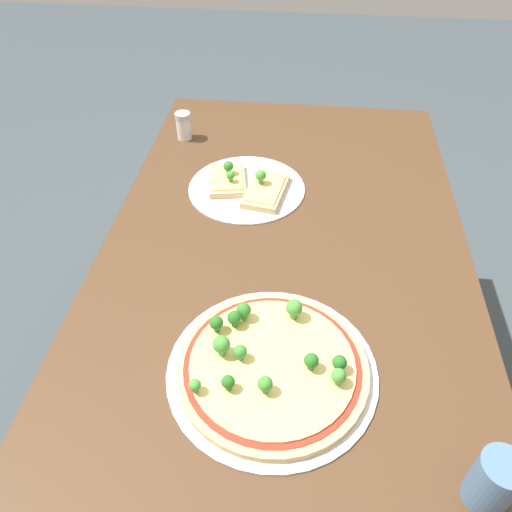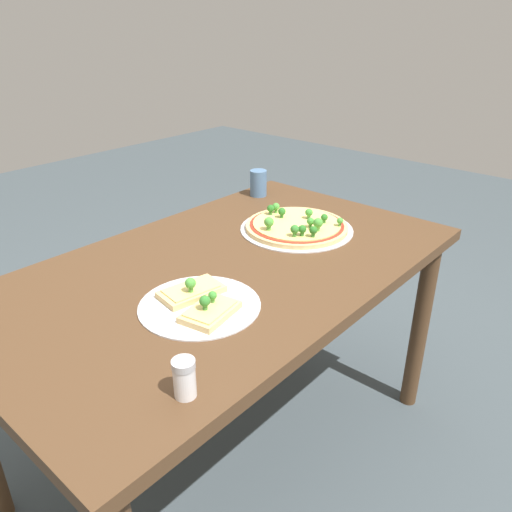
{
  "view_description": "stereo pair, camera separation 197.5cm",
  "coord_description": "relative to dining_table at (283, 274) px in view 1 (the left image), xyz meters",
  "views": [
    {
      "loc": [
        0.84,
        0.03,
        1.48
      ],
      "look_at": [
        0.06,
        -0.06,
        0.75
      ],
      "focal_mm": 35.0,
      "sensor_mm": 36.0,
      "label": 1
    },
    {
      "loc": [
        -0.9,
        -0.9,
        1.37
      ],
      "look_at": [
        0.06,
        -0.06,
        0.75
      ],
      "focal_mm": 35.0,
      "sensor_mm": 36.0,
      "label": 2
    }
  ],
  "objects": [
    {
      "name": "pizza_tray_slice",
      "position": [
        -0.21,
        -0.11,
        0.1
      ],
      "size": [
        0.3,
        0.3,
        0.06
      ],
      "color": "silver",
      "rests_on": "dining_table"
    },
    {
      "name": "ground_plane",
      "position": [
        0.0,
        0.0,
        -0.64
      ],
      "size": [
        8.0,
        8.0,
        0.0
      ],
      "primitive_type": "plane",
      "color": "#3D474C"
    },
    {
      "name": "dining_table",
      "position": [
        0.0,
        0.0,
        0.0
      ],
      "size": [
        1.39,
        0.82,
        0.73
      ],
      "color": "#4C331E",
      "rests_on": "ground_plane"
    },
    {
      "name": "drinking_cup",
      "position": [
        0.51,
        0.32,
        0.14
      ],
      "size": [
        0.06,
        0.06,
        0.1
      ],
      "primitive_type": "cylinder",
      "color": "#4C7099",
      "rests_on": "dining_table"
    },
    {
      "name": "pizza_tray_whole",
      "position": [
        0.33,
        -0.01,
        0.1
      ],
      "size": [
        0.37,
        0.37,
        0.07
      ],
      "color": "silver",
      "rests_on": "dining_table"
    },
    {
      "name": "condiment_shaker",
      "position": [
        -0.44,
        -0.33,
        0.13
      ],
      "size": [
        0.04,
        0.04,
        0.08
      ],
      "color": "silver",
      "rests_on": "dining_table"
    }
  ]
}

